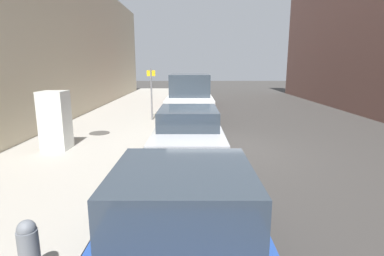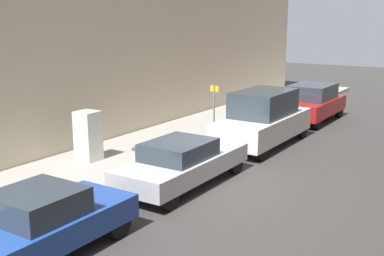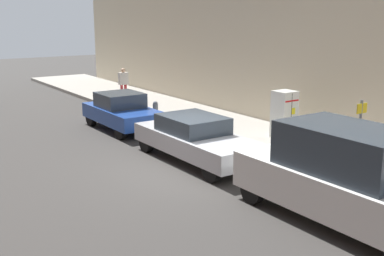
{
  "view_description": "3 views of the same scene",
  "coord_description": "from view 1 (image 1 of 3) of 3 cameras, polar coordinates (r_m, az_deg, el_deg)",
  "views": [
    {
      "loc": [
        -0.57,
        -8.68,
        2.54
      ],
      "look_at": [
        -0.57,
        -2.45,
        1.22
      ],
      "focal_mm": 28.0,
      "sensor_mm": 36.0,
      "label": 1
    },
    {
      "loc": [
        6.89,
        -11.46,
        4.77
      ],
      "look_at": [
        -1.85,
        1.93,
        1.14
      ],
      "focal_mm": 45.0,
      "sensor_mm": 36.0,
      "label": 2
    },
    {
      "loc": [
        7.43,
        11.23,
        4.37
      ],
      "look_at": [
        -0.37,
        -0.15,
        1.12
      ],
      "focal_mm": 45.0,
      "sensor_mm": 36.0,
      "label": 3
    }
  ],
  "objects": [
    {
      "name": "manhole_cover",
      "position": [
        11.01,
        -17.22,
        -0.92
      ],
      "size": [
        0.7,
        0.7,
        0.02
      ],
      "primitive_type": "cylinder",
      "color": "#47443F",
      "rests_on": "sidewalk_slab"
    },
    {
      "name": "ground_plane",
      "position": [
        9.06,
        3.62,
        -4.34
      ],
      "size": [
        80.0,
        80.0,
        0.0
      ],
      "primitive_type": "plane",
      "color": "#383533"
    },
    {
      "name": "parked_hatchback_blue",
      "position": [
        3.74,
        -1.67,
        -17.17
      ],
      "size": [
        1.76,
        3.83,
        1.43
      ],
      "color": "#23479E",
      "rests_on": "ground"
    },
    {
      "name": "parked_suv_red",
      "position": [
        19.33,
        -0.33,
        7.13
      ],
      "size": [
        1.98,
        4.48,
        1.76
      ],
      "color": "red",
      "rests_on": "ground"
    },
    {
      "name": "fire_hydrant",
      "position": [
        3.97,
        -28.65,
        -19.7
      ],
      "size": [
        0.22,
        0.22,
        0.72
      ],
      "color": "slate",
      "rests_on": "sidewalk_slab"
    },
    {
      "name": "sidewalk_slab",
      "position": [
        9.62,
        -20.36,
        -3.57
      ],
      "size": [
        3.85,
        44.0,
        0.18
      ],
      "primitive_type": "cube",
      "color": "#9E998E",
      "rests_on": "ground"
    },
    {
      "name": "street_sign_post",
      "position": [
        13.03,
        -7.77,
        6.96
      ],
      "size": [
        0.36,
        0.07,
        2.21
      ],
      "color": "slate",
      "rests_on": "sidewalk_slab"
    },
    {
      "name": "parked_van_white",
      "position": [
        13.89,
        -0.45,
        5.79
      ],
      "size": [
        1.97,
        5.04,
        2.13
      ],
      "color": "silver",
      "rests_on": "ground"
    },
    {
      "name": "discarded_refrigerator",
      "position": [
        9.24,
        -24.63,
        1.3
      ],
      "size": [
        0.69,
        0.69,
        1.65
      ],
      "color": "silver",
      "rests_on": "sidewalk_slab"
    },
    {
      "name": "parked_sedan_silver",
      "position": [
        8.5,
        -0.72,
        -0.48
      ],
      "size": [
        1.8,
        4.72,
        1.38
      ],
      "color": "silver",
      "rests_on": "ground"
    }
  ]
}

